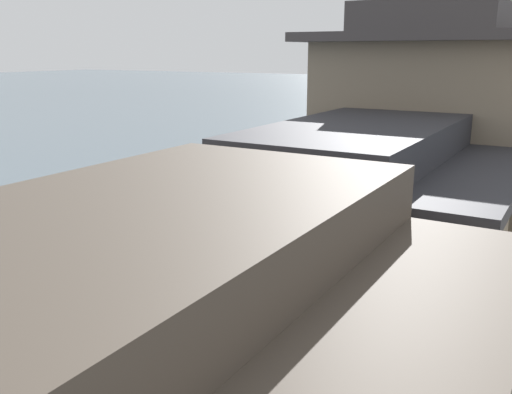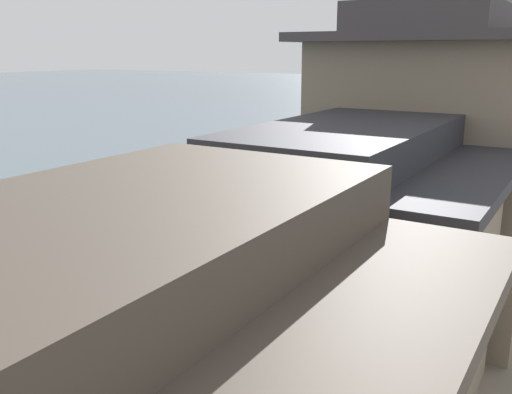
# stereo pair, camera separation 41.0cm
# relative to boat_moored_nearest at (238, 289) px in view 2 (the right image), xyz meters

# --- Properties ---
(boat_moored_nearest) EXTENTS (1.72, 5.45, 0.46)m
(boat_moored_nearest) POSITION_rel_boat_moored_nearest_xyz_m (0.00, 0.00, 0.00)
(boat_moored_nearest) COLOR brown
(boat_moored_nearest) RESTS_ON ground
(boat_moored_second) EXTENTS (2.11, 5.14, 0.71)m
(boat_moored_second) POSITION_rel_boat_moored_nearest_xyz_m (0.81, 6.94, 0.08)
(boat_moored_second) COLOR #33281E
(boat_moored_second) RESTS_ON ground
(boat_moored_third) EXTENTS (1.10, 5.26, 0.49)m
(boat_moored_third) POSITION_rel_boat_moored_nearest_xyz_m (0.50, 26.25, 0.01)
(boat_moored_third) COLOR #232326
(boat_moored_third) RESTS_ON ground
(boat_moored_far) EXTENTS (1.22, 4.71, 0.57)m
(boat_moored_far) POSITION_rel_boat_moored_nearest_xyz_m (-0.03, 33.64, 0.03)
(boat_moored_far) COLOR #33281E
(boat_moored_far) RESTS_ON ground
(boat_midriver_drifting) EXTENTS (1.60, 5.30, 0.50)m
(boat_midriver_drifting) POSITION_rel_boat_moored_nearest_xyz_m (0.44, 20.04, 0.01)
(boat_midriver_drifting) COLOR #232326
(boat_midriver_drifting) RESTS_ON ground
(boat_midriver_upstream) EXTENTS (2.08, 4.95, 0.49)m
(boat_midriver_upstream) POSITION_rel_boat_moored_nearest_xyz_m (0.71, 12.64, 0.01)
(boat_midriver_upstream) COLOR brown
(boat_midriver_upstream) RESTS_ON ground
(boat_upstream_distant) EXTENTS (3.02, 4.35, 0.73)m
(boat_upstream_distant) POSITION_rel_boat_moored_nearest_xyz_m (-5.63, 22.49, 0.10)
(boat_upstream_distant) COLOR #232326
(boat_upstream_distant) RESTS_ON ground
(house_waterfront_second) EXTENTS (6.49, 6.33, 6.14)m
(house_waterfront_second) POSITION_rel_boat_moored_nearest_xyz_m (6.09, -5.20, 3.77)
(house_waterfront_second) COLOR gray
(house_waterfront_second) RESTS_ON riverbank_right
(house_waterfront_tall) EXTENTS (6.95, 5.89, 8.74)m
(house_waterfront_tall) POSITION_rel_boat_moored_nearest_xyz_m (6.32, 0.43, 5.07)
(house_waterfront_tall) COLOR #7F705B
(house_waterfront_tall) RESTS_ON riverbank_right
(mooring_post_dock_mid) EXTENTS (0.20, 0.20, 0.74)m
(mooring_post_dock_mid) POSITION_rel_boat_moored_nearest_xyz_m (2.53, -2.51, 1.13)
(mooring_post_dock_mid) COLOR #473828
(mooring_post_dock_mid) RESTS_ON riverbank_right
(mooring_post_dock_far) EXTENTS (0.20, 0.20, 0.90)m
(mooring_post_dock_far) POSITION_rel_boat_moored_nearest_xyz_m (2.53, 8.21, 1.21)
(mooring_post_dock_far) COLOR #473828
(mooring_post_dock_far) RESTS_ON riverbank_right
(hill_far_centre) EXTENTS (58.31, 58.31, 18.79)m
(hill_far_centre) POSITION_rel_boat_moored_nearest_xyz_m (-16.31, 124.96, 9.24)
(hill_far_centre) COLOR #4C5B56
(hill_far_centre) RESTS_ON ground
(hill_far_east) EXTENTS (52.65, 52.65, 21.26)m
(hill_far_east) POSITION_rel_boat_moored_nearest_xyz_m (-8.70, 92.97, 10.48)
(hill_far_east) COLOR #5B6B5B
(hill_far_east) RESTS_ON ground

